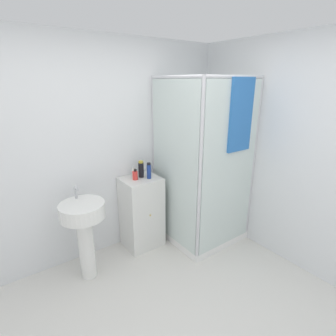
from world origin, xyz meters
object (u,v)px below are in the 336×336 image
object	(u,v)px
soap_dispenser	(135,175)
lotion_bottle_white	(134,172)
sink	(84,225)
shampoo_bottle_tall_black	(141,169)
shampoo_bottle_blue	(149,171)

from	to	relation	value
soap_dispenser	lotion_bottle_white	bearing A→B (deg)	68.77
sink	lotion_bottle_white	size ratio (longest dim) A/B	7.34
sink	shampoo_bottle_tall_black	distance (m)	0.92
shampoo_bottle_tall_black	sink	bearing A→B (deg)	-165.67
shampoo_bottle_blue	lotion_bottle_white	distance (m)	0.21
lotion_bottle_white	shampoo_bottle_blue	bearing A→B (deg)	-58.35
sink	shampoo_bottle_blue	distance (m)	0.95
soap_dispenser	lotion_bottle_white	xyz separation A→B (m)	(0.04, 0.11, 0.00)
soap_dispenser	shampoo_bottle_blue	size ratio (longest dim) A/B	0.68
shampoo_bottle_blue	shampoo_bottle_tall_black	bearing A→B (deg)	119.56
lotion_bottle_white	sink	bearing A→B (deg)	-158.87
shampoo_bottle_blue	soap_dispenser	bearing A→B (deg)	157.60
sink	soap_dispenser	world-z (taller)	soap_dispenser
soap_dispenser	shampoo_bottle_tall_black	xyz separation A→B (m)	(0.10, 0.03, 0.05)
sink	shampoo_bottle_blue	world-z (taller)	shampoo_bottle_blue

